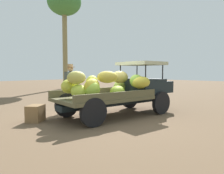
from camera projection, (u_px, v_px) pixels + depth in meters
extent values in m
plane|color=brown|center=(107.00, 116.00, 7.11)|extent=(60.00, 60.00, 0.00)
cube|color=black|center=(114.00, 103.00, 7.11)|extent=(4.02, 0.95, 0.16)
cylinder|color=black|center=(130.00, 98.00, 8.63)|extent=(0.80, 0.24, 0.79)
cylinder|color=black|center=(161.00, 103.00, 7.38)|extent=(0.80, 0.24, 0.79)
cylinder|color=black|center=(67.00, 105.00, 6.91)|extent=(0.80, 0.24, 0.79)
cylinder|color=black|center=(94.00, 112.00, 5.66)|extent=(0.80, 0.24, 0.79)
cube|color=brown|center=(103.00, 98.00, 6.82)|extent=(3.20, 2.09, 0.10)
cube|color=brown|center=(90.00, 92.00, 7.44)|extent=(2.99, 0.47, 0.22)
cube|color=brown|center=(119.00, 96.00, 6.18)|extent=(2.99, 0.47, 0.22)
cube|color=black|center=(141.00, 86.00, 7.84)|extent=(1.29, 1.65, 0.55)
cube|color=black|center=(157.00, 86.00, 8.40)|extent=(0.83, 1.15, 0.44)
cylinder|color=black|center=(137.00, 71.00, 8.58)|extent=(0.04, 0.04, 0.55)
cylinder|color=black|center=(163.00, 71.00, 7.57)|extent=(0.04, 0.04, 0.55)
cylinder|color=black|center=(120.00, 71.00, 8.04)|extent=(0.04, 0.04, 0.55)
cylinder|color=black|center=(146.00, 71.00, 7.02)|extent=(0.04, 0.04, 0.55)
cube|color=#BBBE9B|center=(141.00, 64.00, 7.78)|extent=(1.41, 1.67, 0.12)
ellipsoid|color=gold|center=(70.00, 86.00, 6.37)|extent=(0.73, 0.67, 0.51)
ellipsoid|color=#8EBD3F|center=(136.00, 81.00, 7.07)|extent=(0.58, 0.58, 0.47)
ellipsoid|color=gold|center=(107.00, 77.00, 6.48)|extent=(0.80, 0.79, 0.50)
ellipsoid|color=#ACD242|center=(92.00, 89.00, 6.19)|extent=(0.70, 0.72, 0.58)
ellipsoid|color=tan|center=(120.00, 77.00, 7.31)|extent=(0.74, 0.68, 0.44)
ellipsoid|color=#C0B752|center=(76.00, 78.00, 6.12)|extent=(0.67, 0.61, 0.43)
ellipsoid|color=#ABC74B|center=(120.00, 86.00, 7.88)|extent=(0.84, 0.80, 0.47)
ellipsoid|color=#B8CE3F|center=(79.00, 92.00, 6.17)|extent=(0.74, 0.76, 0.53)
ellipsoid|color=gold|center=(92.00, 87.00, 6.26)|extent=(0.73, 0.70, 0.58)
ellipsoid|color=#8FB02E|center=(118.00, 92.00, 6.57)|extent=(0.78, 0.64, 0.39)
ellipsoid|color=gold|center=(141.00, 83.00, 7.00)|extent=(0.80, 0.78, 0.53)
ellipsoid|color=#B1BB3E|center=(92.00, 81.00, 7.15)|extent=(0.64, 0.68, 0.55)
cylinder|color=#41494E|center=(74.00, 99.00, 8.14)|extent=(0.15, 0.15, 0.89)
cylinder|color=#41494E|center=(68.00, 99.00, 7.98)|extent=(0.15, 0.15, 0.89)
cube|color=#424A47|center=(71.00, 80.00, 8.00)|extent=(0.42, 0.28, 0.59)
cylinder|color=#424A47|center=(74.00, 77.00, 7.98)|extent=(0.30, 0.39, 0.10)
cylinder|color=#424A47|center=(69.00, 77.00, 7.86)|extent=(0.35, 0.36, 0.10)
sphere|color=tan|center=(70.00, 69.00, 7.98)|extent=(0.22, 0.22, 0.22)
cylinder|color=#957550|center=(70.00, 67.00, 7.97)|extent=(0.34, 0.34, 0.02)
cylinder|color=#957550|center=(70.00, 65.00, 7.97)|extent=(0.20, 0.20, 0.10)
cube|color=brown|center=(35.00, 113.00, 6.31)|extent=(0.67, 0.65, 0.49)
ellipsoid|color=#8EAC3C|center=(90.00, 102.00, 9.11)|extent=(0.63, 0.70, 0.35)
cylinder|color=olive|center=(65.00, 49.00, 18.40)|extent=(0.41, 0.41, 6.86)
ellipsoid|color=#3F7C3A|center=(64.00, 2.00, 18.11)|extent=(2.88, 2.88, 2.30)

